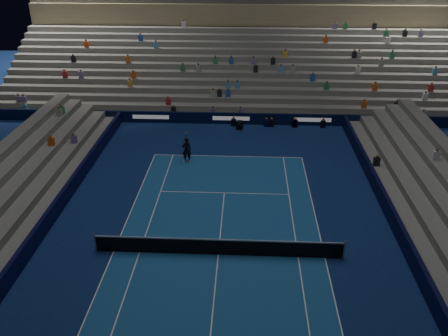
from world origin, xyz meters
name	(u,v)px	position (x,y,z in m)	size (l,w,h in m)	color
ground	(218,255)	(0.00, 0.00, 0.00)	(90.00, 90.00, 0.00)	#0D1F51
court_surface	(218,255)	(0.00, 0.00, 0.01)	(10.97, 23.77, 0.01)	#184C87
sponsor_barrier_far	(231,118)	(0.00, 18.50, 0.50)	(44.00, 0.25, 1.00)	black
sponsor_barrier_east	(410,253)	(9.70, 0.00, 0.50)	(0.25, 37.00, 1.00)	black
sponsor_barrier_west	(33,241)	(-9.70, 0.00, 0.50)	(0.25, 37.00, 1.00)	black
grandstand_main	(235,59)	(0.00, 27.90, 3.38)	(44.00, 15.20, 11.20)	slate
tennis_net	(218,247)	(0.00, 0.00, 0.50)	(12.90, 0.10, 1.10)	#B2B2B7
tennis_player	(187,150)	(-2.94, 10.85, 0.94)	(0.68, 0.45, 1.88)	black
broadcast_camera	(240,125)	(0.77, 17.34, 0.34)	(0.59, 1.01, 0.67)	black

